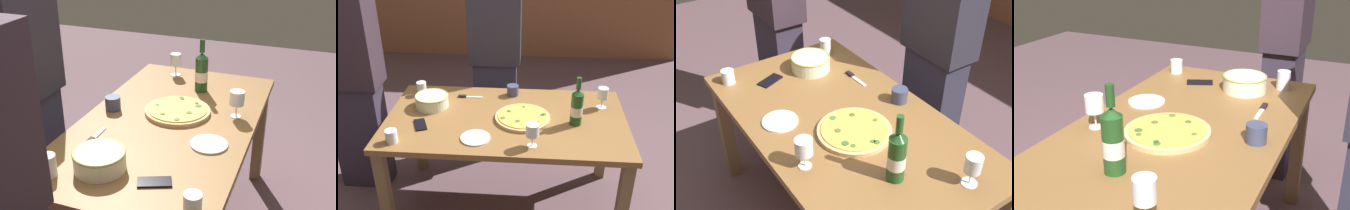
% 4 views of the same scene
% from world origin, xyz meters
% --- Properties ---
extents(dining_table, '(1.60, 0.90, 0.75)m').
position_xyz_m(dining_table, '(0.00, 0.00, 0.66)').
color(dining_table, brown).
rests_on(dining_table, ground).
extents(pizza, '(0.36, 0.36, 0.03)m').
position_xyz_m(pizza, '(0.11, -0.01, 0.76)').
color(pizza, tan).
rests_on(pizza, dining_table).
extents(serving_bowl, '(0.23, 0.23, 0.09)m').
position_xyz_m(serving_bowl, '(-0.53, 0.12, 0.80)').
color(serving_bowl, silver).
rests_on(serving_bowl, dining_table).
extents(wine_bottle, '(0.08, 0.08, 0.33)m').
position_xyz_m(wine_bottle, '(0.46, -0.05, 0.88)').
color(wine_bottle, '#1E481D').
rests_on(wine_bottle, dining_table).
extents(wine_glass_near_pizza, '(0.07, 0.07, 0.15)m').
position_xyz_m(wine_glass_near_pizza, '(0.66, 0.19, 0.85)').
color(wine_glass_near_pizza, white).
rests_on(wine_glass_near_pizza, dining_table).
extents(wine_glass_by_bottle, '(0.08, 0.08, 0.15)m').
position_xyz_m(wine_glass_by_bottle, '(0.18, -0.33, 0.85)').
color(wine_glass_by_bottle, white).
rests_on(wine_glass_by_bottle, dining_table).
extents(cup_amber, '(0.07, 0.07, 0.08)m').
position_xyz_m(cup_amber, '(-0.66, -0.35, 0.79)').
color(cup_amber, white).
rests_on(cup_amber, dining_table).
extents(cup_ceramic, '(0.09, 0.09, 0.08)m').
position_xyz_m(cup_ceramic, '(0.02, 0.34, 0.79)').
color(cup_ceramic, '#3A415F').
rests_on(cup_ceramic, dining_table).
extents(cup_spare, '(0.07, 0.07, 0.10)m').
position_xyz_m(cup_spare, '(-0.65, 0.30, 0.80)').
color(cup_spare, white).
rests_on(cup_spare, dining_table).
extents(side_plate, '(0.18, 0.18, 0.01)m').
position_xyz_m(side_plate, '(-0.17, -0.27, 0.76)').
color(side_plate, white).
rests_on(side_plate, dining_table).
extents(cell_phone, '(0.12, 0.16, 0.01)m').
position_xyz_m(cell_phone, '(-0.54, -0.15, 0.76)').
color(cell_phone, black).
rests_on(cell_phone, dining_table).
extents(pizza_knife, '(0.18, 0.02, 0.02)m').
position_xyz_m(pizza_knife, '(-0.31, 0.28, 0.76)').
color(pizza_knife, silver).
rests_on(pizza_knife, dining_table).
extents(person_guest_left, '(0.42, 0.24, 1.70)m').
position_xyz_m(person_guest_left, '(-0.15, 0.78, 0.87)').
color(person_guest_left, '#2A2939').
rests_on(person_guest_left, ground).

